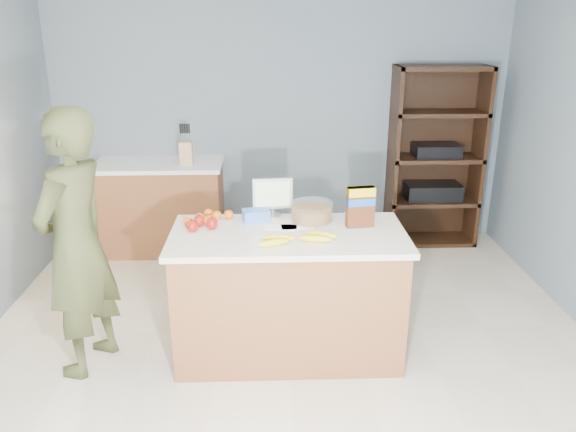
{
  "coord_description": "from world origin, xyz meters",
  "views": [
    {
      "loc": [
        -0.12,
        -3.14,
        2.26
      ],
      "look_at": [
        0.0,
        0.35,
        1.0
      ],
      "focal_mm": 35.0,
      "sensor_mm": 36.0,
      "label": 1
    }
  ],
  "objects_px": {
    "counter_peninsula": "(288,298)",
    "tv": "(273,195)",
    "person": "(76,245)",
    "cereal_box": "(360,204)",
    "shelving_unit": "(434,160)"
  },
  "relations": [
    {
      "from": "counter_peninsula",
      "to": "tv",
      "type": "relative_size",
      "value": 5.53
    },
    {
      "from": "person",
      "to": "cereal_box",
      "type": "xyz_separation_m",
      "value": [
        1.84,
        0.21,
        0.19
      ]
    },
    {
      "from": "shelving_unit",
      "to": "tv",
      "type": "height_order",
      "value": "shelving_unit"
    },
    {
      "from": "cereal_box",
      "to": "counter_peninsula",
      "type": "bearing_deg",
      "value": -168.29
    },
    {
      "from": "shelving_unit",
      "to": "cereal_box",
      "type": "distance_m",
      "value": 2.23
    },
    {
      "from": "shelving_unit",
      "to": "person",
      "type": "relative_size",
      "value": 1.03
    },
    {
      "from": "shelving_unit",
      "to": "cereal_box",
      "type": "relative_size",
      "value": 6.47
    },
    {
      "from": "shelving_unit",
      "to": "cereal_box",
      "type": "height_order",
      "value": "shelving_unit"
    },
    {
      "from": "counter_peninsula",
      "to": "cereal_box",
      "type": "height_order",
      "value": "cereal_box"
    },
    {
      "from": "tv",
      "to": "shelving_unit",
      "type": "bearing_deg",
      "value": 46.25
    },
    {
      "from": "tv",
      "to": "cereal_box",
      "type": "xyz_separation_m",
      "value": [
        0.59,
        -0.23,
        0.0
      ]
    },
    {
      "from": "counter_peninsula",
      "to": "person",
      "type": "distance_m",
      "value": 1.43
    },
    {
      "from": "counter_peninsula",
      "to": "person",
      "type": "height_order",
      "value": "person"
    },
    {
      "from": "cereal_box",
      "to": "tv",
      "type": "bearing_deg",
      "value": 158.93
    },
    {
      "from": "counter_peninsula",
      "to": "person",
      "type": "bearing_deg",
      "value": -175.5
    }
  ]
}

